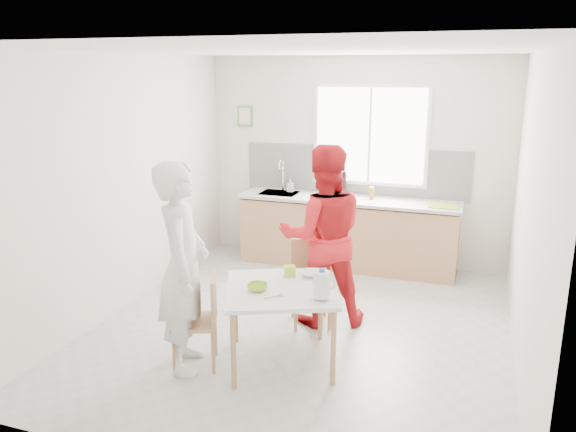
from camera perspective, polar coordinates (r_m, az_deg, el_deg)
name	(u,v)px	position (r m, az deg, el deg)	size (l,w,h in m)	color
ground	(302,327)	(5.79, 1.45, -11.22)	(4.50, 4.50, 0.00)	#B7B7B2
room_shell	(303,167)	(5.28, 1.57, 5.03)	(4.50, 4.50, 4.50)	silver
window	(370,136)	(7.37, 8.34, 8.09)	(1.50, 0.06, 1.30)	white
backsplash	(354,171)	(7.49, 6.72, 4.57)	(3.00, 0.02, 0.65)	white
picture_frame	(245,116)	(7.87, -4.40, 10.08)	(0.22, 0.03, 0.28)	#589845
kitchen_counter	(347,235)	(7.40, 6.02, -1.95)	(2.84, 0.64, 1.37)	tan
dining_table	(281,295)	(4.90, -0.76, -8.05)	(1.21, 1.21, 0.71)	white
chair_left	(201,317)	(4.99, -8.78, -10.08)	(0.50, 0.50, 0.83)	tan
chair_far	(310,278)	(5.75, 2.28, -6.32)	(0.52, 0.52, 0.86)	tan
person_white	(183,268)	(4.83, -10.61, -5.18)	(0.66, 0.44, 1.82)	white
person_red	(323,236)	(5.61, 3.57, -2.04)	(0.89, 0.70, 1.84)	red
bowl_green	(257,287)	(4.81, -3.13, -7.23)	(0.18, 0.18, 0.06)	#84C22C
bowl_white	(312,274)	(5.12, 2.44, -5.87)	(0.19, 0.19, 0.05)	white
milk_jug	(322,284)	(4.60, 3.50, -6.94)	(0.19, 0.14, 0.24)	white
green_box	(290,271)	(5.13, 0.17, -5.59)	(0.10, 0.10, 0.09)	#9FC62D
spoon	(272,296)	(4.66, -1.60, -8.18)	(0.01, 0.01, 0.16)	#A5A5AA
cutting_board	(444,206)	(7.02, 15.57, 0.95)	(0.35, 0.25, 0.01)	#92BD2B
wine_bottle_a	(344,183)	(7.39, 5.71, 3.31)	(0.07, 0.07, 0.32)	black
wine_bottle_b	(338,184)	(7.40, 5.10, 3.27)	(0.07, 0.07, 0.30)	black
jar_amber	(371,193)	(7.22, 8.48, 2.32)	(0.06, 0.06, 0.16)	olive
soap_bottle	(290,185)	(7.60, 0.24, 3.14)	(0.08, 0.08, 0.17)	#999999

